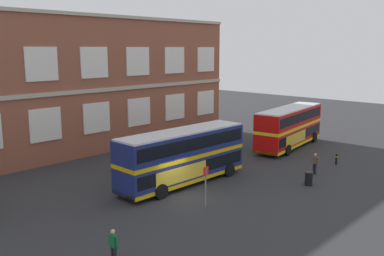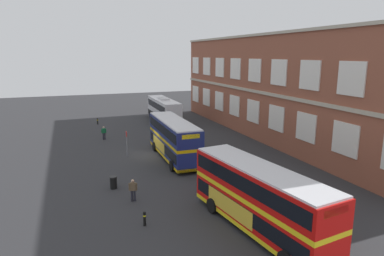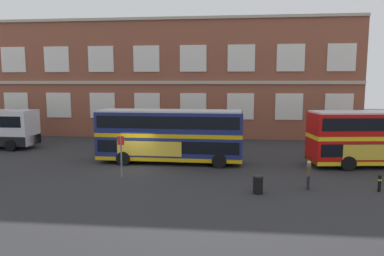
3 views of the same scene
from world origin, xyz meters
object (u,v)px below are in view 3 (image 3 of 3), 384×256
Objects in this scene: waiting_passenger at (309,174)px; station_litter_bin at (258,184)px; safety_bollard_west at (380,183)px; double_decker_near at (170,135)px; bus_stand_flag at (121,152)px.

waiting_passenger reaches higher than station_litter_bin.
safety_bollard_west is at bearing -0.26° from waiting_passenger.
double_decker_near is at bearing 146.71° from waiting_passenger.
waiting_passenger reaches higher than safety_bollard_west.
safety_bollard_west is at bearing -5.67° from bus_stand_flag.
station_litter_bin is at bearing -160.35° from waiting_passenger.
bus_stand_flag is at bearing 163.33° from station_litter_bin.
bus_stand_flag is 9.03m from station_litter_bin.
double_decker_near reaches higher than safety_bollard_west.
double_decker_near is at bearing 131.14° from station_litter_bin.
double_decker_near is at bearing 61.07° from bus_stand_flag.
waiting_passenger is 3.16m from station_litter_bin.
waiting_passenger is at bearing 19.65° from station_litter_bin.
double_decker_near is 14.40m from safety_bollard_west.
double_decker_near is 5.10m from bus_stand_flag.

